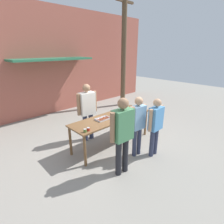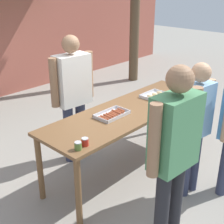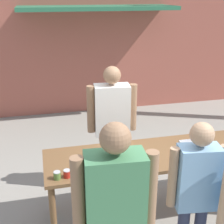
% 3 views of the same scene
% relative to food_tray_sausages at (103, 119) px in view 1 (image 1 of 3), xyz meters
% --- Properties ---
extents(ground_plane, '(24.00, 24.00, 0.00)m').
position_rel_food_tray_sausages_xyz_m(ground_plane, '(0.33, -0.03, -0.91)').
color(ground_plane, gray).
extents(building_facade_back, '(12.00, 1.11, 4.50)m').
position_rel_food_tray_sausages_xyz_m(building_facade_back, '(0.33, 3.95, 1.34)').
color(building_facade_back, '#A85647').
rests_on(building_facade_back, ground).
extents(serving_table, '(2.61, 0.81, 0.90)m').
position_rel_food_tray_sausages_xyz_m(serving_table, '(0.33, -0.03, -0.11)').
color(serving_table, brown).
rests_on(serving_table, ground).
extents(food_tray_sausages, '(0.43, 0.26, 0.04)m').
position_rel_food_tray_sausages_xyz_m(food_tray_sausages, '(0.00, 0.00, 0.00)').
color(food_tray_sausages, silver).
rests_on(food_tray_sausages, serving_table).
extents(food_tray_buns, '(0.38, 0.30, 0.06)m').
position_rel_food_tray_sausages_xyz_m(food_tray_buns, '(0.91, 0.00, 0.01)').
color(food_tray_buns, silver).
rests_on(food_tray_buns, serving_table).
extents(condiment_jar_mustard, '(0.07, 0.07, 0.08)m').
position_rel_food_tray_sausages_xyz_m(condiment_jar_mustard, '(-0.84, -0.31, 0.03)').
color(condiment_jar_mustard, '#567A38').
rests_on(condiment_jar_mustard, serving_table).
extents(condiment_jar_ketchup, '(0.07, 0.07, 0.08)m').
position_rel_food_tray_sausages_xyz_m(condiment_jar_ketchup, '(-0.73, -0.30, 0.03)').
color(condiment_jar_ketchup, '#B22319').
rests_on(condiment_jar_ketchup, serving_table).
extents(beer_cup, '(0.07, 0.07, 0.10)m').
position_rel_food_tray_sausages_xyz_m(beer_cup, '(1.50, -0.32, 0.04)').
color(beer_cup, '#DBC67A').
rests_on(beer_cup, serving_table).
extents(person_server_behind_table, '(0.68, 0.30, 1.81)m').
position_rel_food_tray_sausages_xyz_m(person_server_behind_table, '(-0.01, 0.72, 0.16)').
color(person_server_behind_table, '#333851').
rests_on(person_server_behind_table, ground).
extents(person_customer_holding_hotdog, '(0.68, 0.29, 1.84)m').
position_rel_food_tray_sausages_xyz_m(person_customer_holding_hotdog, '(-0.43, -1.16, 0.18)').
color(person_customer_holding_hotdog, '#232328').
rests_on(person_customer_holding_hotdog, ground).
extents(person_customer_with_cup, '(0.58, 0.22, 1.61)m').
position_rel_food_tray_sausages_xyz_m(person_customer_with_cup, '(0.74, -1.24, 0.05)').
color(person_customer_with_cup, '#333851').
rests_on(person_customer_with_cup, ground).
extents(person_customer_waiting_in_line, '(0.54, 0.26, 1.66)m').
position_rel_food_tray_sausages_xyz_m(person_customer_waiting_in_line, '(0.41, -0.92, 0.09)').
color(person_customer_waiting_in_line, '#333851').
rests_on(person_customer_waiting_in_line, ground).
extents(utility_pole, '(1.10, 0.24, 5.42)m').
position_rel_food_tray_sausages_xyz_m(utility_pole, '(3.57, 2.55, 1.87)').
color(utility_pole, brown).
rests_on(utility_pole, ground).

